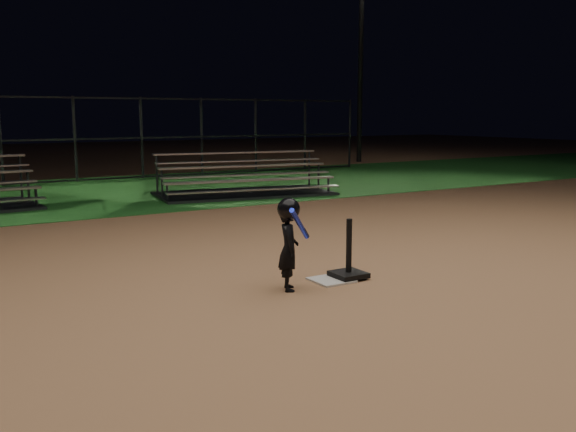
# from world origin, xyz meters

# --- Properties ---
(ground) EXTENTS (80.00, 80.00, 0.00)m
(ground) POSITION_xyz_m (0.00, 0.00, 0.00)
(ground) COLOR #A8744C
(ground) RESTS_ON ground
(grass_strip) EXTENTS (60.00, 8.00, 0.01)m
(grass_strip) POSITION_xyz_m (0.00, 10.00, 0.01)
(grass_strip) COLOR #1B551C
(grass_strip) RESTS_ON ground
(home_plate) EXTENTS (0.45, 0.45, 0.02)m
(home_plate) POSITION_xyz_m (0.00, 0.00, 0.01)
(home_plate) COLOR beige
(home_plate) RESTS_ON ground
(batting_tee) EXTENTS (0.38, 0.38, 0.71)m
(batting_tee) POSITION_xyz_m (0.24, -0.02, 0.15)
(batting_tee) COLOR black
(batting_tee) RESTS_ON home_plate
(child_batter) EXTENTS (0.48, 0.57, 1.06)m
(child_batter) POSITION_xyz_m (-0.63, -0.06, 0.56)
(child_batter) COLOR black
(child_batter) RESTS_ON ground
(bleacher_right) EXTENTS (4.49, 2.67, 1.04)m
(bleacher_right) POSITION_xyz_m (2.82, 7.69, 0.21)
(bleacher_right) COLOR silver
(bleacher_right) RESTS_ON ground
(backstop_fence) EXTENTS (20.08, 0.08, 2.50)m
(backstop_fence) POSITION_xyz_m (0.00, 13.00, 1.25)
(backstop_fence) COLOR #38383D
(backstop_fence) RESTS_ON ground
(light_pole_right) EXTENTS (0.90, 0.53, 8.30)m
(light_pole_right) POSITION_xyz_m (12.00, 14.94, 4.95)
(light_pole_right) COLOR #2D2D30
(light_pole_right) RESTS_ON ground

